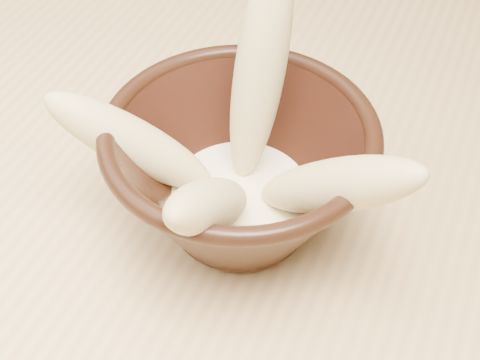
# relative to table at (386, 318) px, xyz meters

# --- Properties ---
(table) EXTENTS (1.20, 0.80, 0.75)m
(table) POSITION_rel_table_xyz_m (0.00, 0.00, 0.00)
(table) COLOR #DAB578
(table) RESTS_ON ground
(bowl) EXTENTS (0.18, 0.18, 0.10)m
(bowl) POSITION_rel_table_xyz_m (-0.12, -0.02, 0.13)
(bowl) COLOR black
(bowl) RESTS_ON table
(milk_puddle) EXTENTS (0.10, 0.10, 0.01)m
(milk_puddle) POSITION_rel_table_xyz_m (-0.12, -0.02, 0.11)
(milk_puddle) COLOR #FDF4CB
(milk_puddle) RESTS_ON bowl
(banana_upright) EXTENTS (0.04, 0.08, 0.17)m
(banana_upright) POSITION_rel_table_xyz_m (-0.12, 0.02, 0.19)
(banana_upright) COLOR #E2D186
(banana_upright) RESTS_ON bowl
(banana_left) EXTENTS (0.12, 0.08, 0.10)m
(banana_left) POSITION_rel_table_xyz_m (-0.18, -0.04, 0.15)
(banana_left) COLOR #E2D186
(banana_left) RESTS_ON bowl
(banana_right) EXTENTS (0.13, 0.07, 0.12)m
(banana_right) POSITION_rel_table_xyz_m (-0.05, -0.03, 0.16)
(banana_right) COLOR #E2D186
(banana_right) RESTS_ON bowl
(banana_front) EXTENTS (0.04, 0.12, 0.11)m
(banana_front) POSITION_rel_table_xyz_m (-0.11, -0.07, 0.16)
(banana_front) COLOR #E2D186
(banana_front) RESTS_ON bowl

